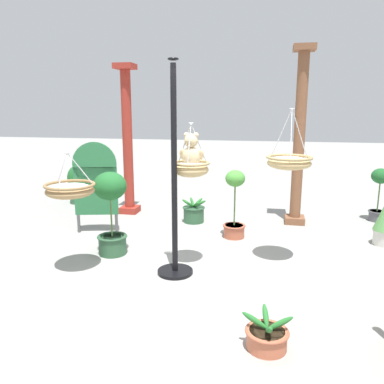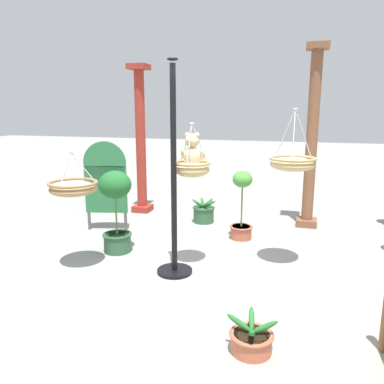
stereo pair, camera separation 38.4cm
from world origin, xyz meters
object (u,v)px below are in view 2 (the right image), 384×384
(greenhouse_pillar_right, at_px, (141,143))
(display_sign_board, at_px, (105,179))
(potted_plant_small_succulent, at_px, (204,213))
(potted_plant_conical_shrub, at_px, (242,208))
(hanging_basket_with_teddy, at_px, (192,168))
(teddy_bear, at_px, (192,153))
(display_pole_central, at_px, (174,210))
(hanging_basket_right_low, at_px, (293,163))
(potted_plant_trailing_ivy, at_px, (251,339))
(hanging_basket_left_high, at_px, (73,188))
(greenhouse_pillar_left, at_px, (312,142))
(potted_plant_broad_leaf, at_px, (93,182))
(potted_plant_flowering_red, at_px, (116,206))

(greenhouse_pillar_right, bearing_deg, display_sign_board, -93.88)
(potted_plant_small_succulent, height_order, potted_plant_conical_shrub, potted_plant_conical_shrub)
(hanging_basket_with_teddy, relative_size, teddy_bear, 1.52)
(display_pole_central, height_order, hanging_basket_right_low, display_pole_central)
(potted_plant_trailing_ivy, bearing_deg, potted_plant_conical_shrub, 100.86)
(display_pole_central, bearing_deg, display_sign_board, 141.02)
(hanging_basket_with_teddy, distance_m, teddy_bear, 0.19)
(hanging_basket_left_high, height_order, potted_plant_conical_shrub, hanging_basket_left_high)
(display_sign_board, bearing_deg, hanging_basket_with_teddy, -31.06)
(greenhouse_pillar_left, height_order, potted_plant_broad_leaf, greenhouse_pillar_left)
(potted_plant_flowering_red, bearing_deg, greenhouse_pillar_right, 104.18)
(hanging_basket_right_low, bearing_deg, teddy_bear, -164.60)
(greenhouse_pillar_left, xyz_separation_m, potted_plant_conical_shrub, (-0.99, -1.00, -0.96))
(teddy_bear, bearing_deg, greenhouse_pillar_left, 57.51)
(potted_plant_flowering_red, bearing_deg, teddy_bear, -9.19)
(potted_plant_small_succulent, distance_m, display_sign_board, 1.83)
(greenhouse_pillar_left, bearing_deg, hanging_basket_right_low, -97.13)
(hanging_basket_with_teddy, distance_m, potted_plant_small_succulent, 2.28)
(potted_plant_trailing_ivy, bearing_deg, potted_plant_small_succulent, 110.64)
(display_pole_central, height_order, teddy_bear, display_pole_central)
(display_pole_central, distance_m, display_sign_board, 2.12)
(greenhouse_pillar_left, relative_size, potted_plant_broad_leaf, 3.74)
(potted_plant_flowering_red, height_order, potted_plant_conical_shrub, potted_plant_flowering_red)
(hanging_basket_with_teddy, height_order, potted_plant_broad_leaf, hanging_basket_with_teddy)
(display_sign_board, bearing_deg, hanging_basket_left_high, -75.20)
(greenhouse_pillar_right, xyz_separation_m, potted_plant_broad_leaf, (-1.38, 0.50, -0.92))
(potted_plant_broad_leaf, bearing_deg, potted_plant_flowering_red, -54.00)
(display_pole_central, bearing_deg, hanging_basket_right_low, 24.13)
(display_sign_board, bearing_deg, potted_plant_small_succulent, 31.32)
(display_pole_central, height_order, greenhouse_pillar_left, greenhouse_pillar_left)
(greenhouse_pillar_right, height_order, potted_plant_trailing_ivy, greenhouse_pillar_right)
(hanging_basket_with_teddy, height_order, potted_plant_flowering_red, hanging_basket_with_teddy)
(hanging_basket_with_teddy, relative_size, potted_plant_small_succulent, 1.47)
(potted_plant_conical_shrub, distance_m, potted_plant_broad_leaf, 3.86)
(potted_plant_trailing_ivy, distance_m, potted_plant_broad_leaf, 6.02)
(potted_plant_small_succulent, bearing_deg, greenhouse_pillar_right, 163.90)
(potted_plant_broad_leaf, bearing_deg, hanging_basket_left_high, -62.82)
(display_pole_central, height_order, hanging_basket_left_high, display_pole_central)
(greenhouse_pillar_left, xyz_separation_m, potted_plant_small_succulent, (-1.78, -0.30, -1.29))
(display_pole_central, bearing_deg, potted_plant_flowering_red, 155.64)
(hanging_basket_right_low, bearing_deg, potted_plant_trailing_ivy, -95.98)
(display_pole_central, bearing_deg, greenhouse_pillar_right, 120.93)
(potted_plant_trailing_ivy, distance_m, display_sign_board, 3.92)
(potted_plant_trailing_ivy, height_order, display_sign_board, display_sign_board)
(teddy_bear, distance_m, potted_plant_small_succulent, 2.36)
(hanging_basket_with_teddy, xyz_separation_m, display_sign_board, (-1.79, 1.08, -0.41))
(greenhouse_pillar_right, height_order, display_sign_board, greenhouse_pillar_right)
(potted_plant_broad_leaf, xyz_separation_m, display_sign_board, (1.29, -1.77, 0.45))
(hanging_basket_left_high, relative_size, potted_plant_small_succulent, 1.34)
(hanging_basket_right_low, bearing_deg, potted_plant_small_succulent, 133.66)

